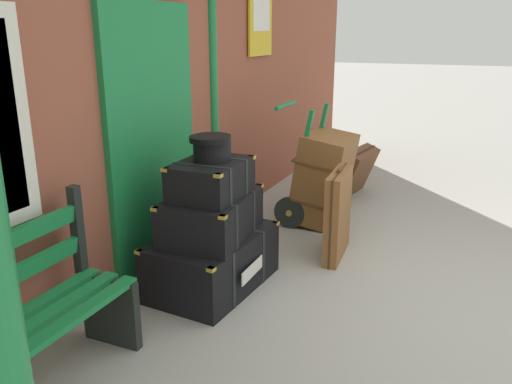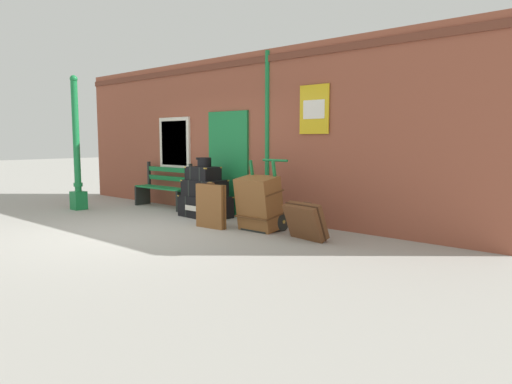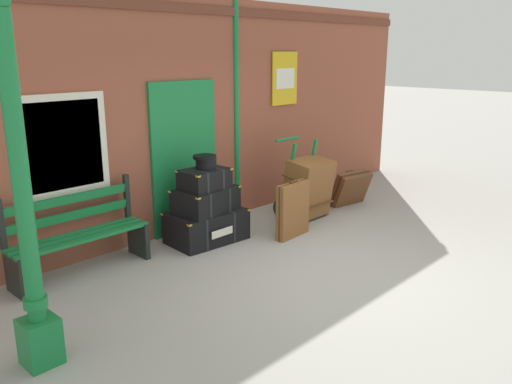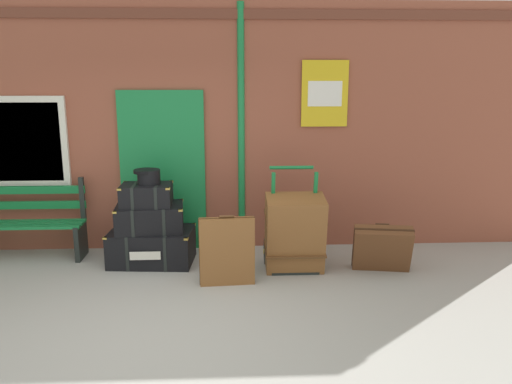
{
  "view_description": "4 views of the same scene",
  "coord_description": "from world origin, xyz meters",
  "px_view_note": "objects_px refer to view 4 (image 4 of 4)",
  "views": [
    {
      "loc": [
        -3.42,
        0.13,
        1.88
      ],
      "look_at": [
        0.6,
        1.88,
        0.53
      ],
      "focal_mm": 36.54,
      "sensor_mm": 36.0,
      "label": 1
    },
    {
      "loc": [
        6.7,
        -4.36,
        1.54
      ],
      "look_at": [
        1.18,
        1.83,
        0.61
      ],
      "focal_mm": 33.04,
      "sensor_mm": 36.0,
      "label": 2
    },
    {
      "loc": [
        -4.56,
        -3.19,
        2.49
      ],
      "look_at": [
        0.52,
        1.66,
        0.58
      ],
      "focal_mm": 36.66,
      "sensor_mm": 36.0,
      "label": 3
    },
    {
      "loc": [
        0.78,
        -4.24,
        2.29
      ],
      "look_at": [
        1.08,
        1.87,
        0.89
      ],
      "focal_mm": 36.08,
      "sensor_mm": 36.0,
      "label": 4
    }
  ],
  "objects_px": {
    "large_brown_trunk": "(295,233)",
    "suitcase_beige": "(227,251)",
    "round_hatbox": "(148,176)",
    "steamer_trunk_base": "(152,246)",
    "steamer_trunk_middle": "(150,218)",
    "platform_bench": "(20,224)",
    "steamer_trunk_top": "(147,195)",
    "suitcase_umber": "(382,248)",
    "porters_trolley": "(293,244)"
  },
  "relations": [
    {
      "from": "suitcase_beige",
      "to": "large_brown_trunk",
      "type": "bearing_deg",
      "value": 24.69
    },
    {
      "from": "suitcase_umber",
      "to": "steamer_trunk_base",
      "type": "bearing_deg",
      "value": 170.81
    },
    {
      "from": "steamer_trunk_base",
      "to": "suitcase_beige",
      "type": "distance_m",
      "value": 1.19
    },
    {
      "from": "steamer_trunk_top",
      "to": "suitcase_beige",
      "type": "height_order",
      "value": "steamer_trunk_top"
    },
    {
      "from": "large_brown_trunk",
      "to": "suitcase_beige",
      "type": "distance_m",
      "value": 0.88
    },
    {
      "from": "platform_bench",
      "to": "steamer_trunk_top",
      "type": "relative_size",
      "value": 2.59
    },
    {
      "from": "large_brown_trunk",
      "to": "platform_bench",
      "type": "bearing_deg",
      "value": 169.51
    },
    {
      "from": "round_hatbox",
      "to": "large_brown_trunk",
      "type": "relative_size",
      "value": 0.34
    },
    {
      "from": "round_hatbox",
      "to": "suitcase_umber",
      "type": "xyz_separation_m",
      "value": [
        2.76,
        -0.43,
        -0.81
      ]
    },
    {
      "from": "steamer_trunk_top",
      "to": "large_brown_trunk",
      "type": "bearing_deg",
      "value": -10.67
    },
    {
      "from": "porters_trolley",
      "to": "steamer_trunk_top",
      "type": "bearing_deg",
      "value": 174.88
    },
    {
      "from": "suitcase_umber",
      "to": "platform_bench",
      "type": "bearing_deg",
      "value": 170.74
    },
    {
      "from": "steamer_trunk_base",
      "to": "suitcase_umber",
      "type": "distance_m",
      "value": 2.8
    },
    {
      "from": "steamer_trunk_middle",
      "to": "large_brown_trunk",
      "type": "distance_m",
      "value": 1.78
    },
    {
      "from": "steamer_trunk_base",
      "to": "steamer_trunk_middle",
      "type": "xyz_separation_m",
      "value": [
        -0.01,
        -0.01,
        0.37
      ]
    },
    {
      "from": "round_hatbox",
      "to": "large_brown_trunk",
      "type": "xyz_separation_m",
      "value": [
        1.74,
        -0.34,
        -0.64
      ]
    },
    {
      "from": "steamer_trunk_top",
      "to": "round_hatbox",
      "type": "height_order",
      "value": "round_hatbox"
    },
    {
      "from": "steamer_trunk_middle",
      "to": "steamer_trunk_top",
      "type": "distance_m",
      "value": 0.29
    },
    {
      "from": "large_brown_trunk",
      "to": "suitcase_beige",
      "type": "relative_size",
      "value": 1.17
    },
    {
      "from": "steamer_trunk_base",
      "to": "porters_trolley",
      "type": "relative_size",
      "value": 0.88
    },
    {
      "from": "round_hatbox",
      "to": "steamer_trunk_top",
      "type": "bearing_deg",
      "value": -171.61
    },
    {
      "from": "steamer_trunk_top",
      "to": "suitcase_umber",
      "type": "distance_m",
      "value": 2.88
    },
    {
      "from": "steamer_trunk_top",
      "to": "round_hatbox",
      "type": "xyz_separation_m",
      "value": [
        0.03,
        0.0,
        0.23
      ]
    },
    {
      "from": "steamer_trunk_base",
      "to": "round_hatbox",
      "type": "relative_size",
      "value": 3.36
    },
    {
      "from": "steamer_trunk_middle",
      "to": "steamer_trunk_top",
      "type": "height_order",
      "value": "steamer_trunk_top"
    },
    {
      "from": "steamer_trunk_middle",
      "to": "porters_trolley",
      "type": "height_order",
      "value": "porters_trolley"
    },
    {
      "from": "steamer_trunk_middle",
      "to": "suitcase_umber",
      "type": "bearing_deg",
      "value": -9.06
    },
    {
      "from": "steamer_trunk_top",
      "to": "porters_trolley",
      "type": "distance_m",
      "value": 1.87
    },
    {
      "from": "suitcase_beige",
      "to": "platform_bench",
      "type": "bearing_deg",
      "value": 159.17
    },
    {
      "from": "large_brown_trunk",
      "to": "suitcase_umber",
      "type": "bearing_deg",
      "value": -5.09
    },
    {
      "from": "steamer_trunk_base",
      "to": "suitcase_beige",
      "type": "height_order",
      "value": "suitcase_beige"
    },
    {
      "from": "porters_trolley",
      "to": "large_brown_trunk",
      "type": "bearing_deg",
      "value": -90.0
    },
    {
      "from": "porters_trolley",
      "to": "suitcase_beige",
      "type": "xyz_separation_m",
      "value": [
        -0.8,
        -0.54,
        0.11
      ]
    },
    {
      "from": "suitcase_umber",
      "to": "suitcase_beige",
      "type": "xyz_separation_m",
      "value": [
        -1.82,
        -0.27,
        0.09
      ]
    },
    {
      "from": "large_brown_trunk",
      "to": "steamer_trunk_top",
      "type": "bearing_deg",
      "value": 169.33
    },
    {
      "from": "suitcase_umber",
      "to": "round_hatbox",
      "type": "bearing_deg",
      "value": 171.18
    },
    {
      "from": "steamer_trunk_middle",
      "to": "steamer_trunk_top",
      "type": "xyz_separation_m",
      "value": [
        -0.03,
        -0.02,
        0.29
      ]
    },
    {
      "from": "platform_bench",
      "to": "steamer_trunk_base",
      "type": "bearing_deg",
      "value": -9.37
    },
    {
      "from": "steamer_trunk_base",
      "to": "large_brown_trunk",
      "type": "xyz_separation_m",
      "value": [
        1.73,
        -0.35,
        0.26
      ]
    },
    {
      "from": "steamer_trunk_middle",
      "to": "large_brown_trunk",
      "type": "bearing_deg",
      "value": -11.36
    },
    {
      "from": "large_brown_trunk",
      "to": "suitcase_beige",
      "type": "xyz_separation_m",
      "value": [
        -0.8,
        -0.37,
        -0.09
      ]
    },
    {
      "from": "steamer_trunk_base",
      "to": "steamer_trunk_top",
      "type": "height_order",
      "value": "steamer_trunk_top"
    },
    {
      "from": "suitcase_beige",
      "to": "steamer_trunk_top",
      "type": "bearing_deg",
      "value": 144.25
    },
    {
      "from": "round_hatbox",
      "to": "steamer_trunk_base",
      "type": "bearing_deg",
      "value": 79.79
    },
    {
      "from": "large_brown_trunk",
      "to": "suitcase_umber",
      "type": "distance_m",
      "value": 1.05
    },
    {
      "from": "porters_trolley",
      "to": "suitcase_beige",
      "type": "bearing_deg",
      "value": -145.81
    },
    {
      "from": "steamer_trunk_middle",
      "to": "steamer_trunk_top",
      "type": "bearing_deg",
      "value": -145.76
    },
    {
      "from": "steamer_trunk_middle",
      "to": "steamer_trunk_base",
      "type": "bearing_deg",
      "value": 32.04
    },
    {
      "from": "platform_bench",
      "to": "steamer_trunk_top",
      "type": "xyz_separation_m",
      "value": [
        1.66,
        -0.3,
        0.43
      ]
    },
    {
      "from": "steamer_trunk_base",
      "to": "porters_trolley",
      "type": "height_order",
      "value": "porters_trolley"
    }
  ]
}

